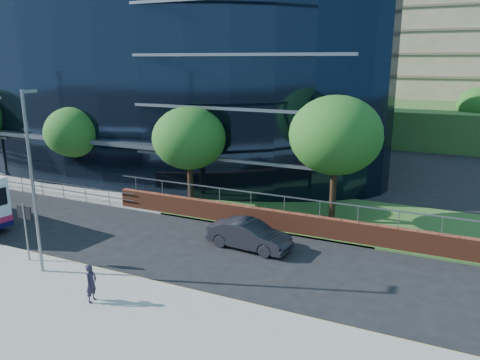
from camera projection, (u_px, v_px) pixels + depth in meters
The scene contains 12 objects.
far_forecourt at pixel (64, 179), 37.45m from camera, with size 50.00×8.00×0.10m, color gray.
glass_office at pixel (153, 74), 43.26m from camera, with size 44.00×23.10×16.00m.
retaining_wall at pixel (397, 239), 23.38m from camera, with size 34.00×0.40×2.11m.
guard_railings at pixel (2, 178), 34.58m from camera, with size 24.00×0.05×1.10m.
street_sign at pixel (25, 220), 21.58m from camera, with size 0.85×0.09×2.80m.
tree_far_b at pixel (74, 132), 33.86m from camera, with size 4.29×4.29×6.05m.
tree_far_c at pixel (189, 138), 29.23m from camera, with size 4.62×4.62×6.51m.
tree_far_d at pixel (336, 135), 26.24m from camera, with size 5.28×5.28×7.44m.
tree_dist_e at pixel (480, 106), 49.40m from camera, with size 4.62×4.62×6.51m.
streetlight_east at pixel (32, 178), 19.87m from camera, with size 0.15×0.77×8.00m.
parked_car at pixel (249, 235), 23.65m from camera, with size 1.51×4.34×1.43m, color black.
pedestrian at pixel (91, 283), 18.12m from camera, with size 0.57×0.37×1.55m, color #261E2D.
Camera 1 is at (22.18, -15.85, 9.35)m, focal length 35.00 mm.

